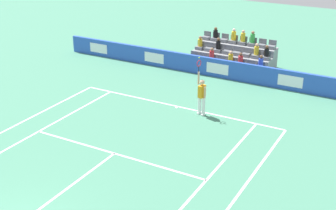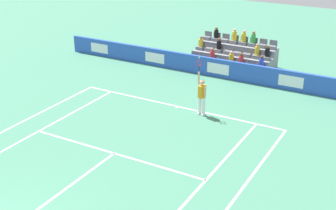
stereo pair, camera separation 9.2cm
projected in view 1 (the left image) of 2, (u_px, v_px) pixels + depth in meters
line_baseline at (178, 106)px, 23.45m from camera, size 10.97×0.10×0.01m
line_service at (114, 153)px, 19.05m from camera, size 8.23×0.10×0.01m
line_centre_service at (62, 192)px, 16.48m from camera, size 0.10×6.40×0.01m
line_singles_sideline_left at (31, 135)px, 20.52m from camera, size 0.10×11.89×0.01m
line_singles_sideline_right at (201, 186)px, 16.84m from camera, size 0.10×11.89×0.01m
line_doubles_sideline_left at (9, 129)px, 21.14m from camera, size 0.10×11.89×0.01m
line_doubles_sideline_right at (237, 197)px, 16.23m from camera, size 0.10×11.89×0.01m
line_centre_mark at (177, 107)px, 23.37m from camera, size 0.10×0.20×0.01m
sponsor_barrier at (218, 68)px, 27.23m from camera, size 21.37×0.22×1.09m
tennis_player at (202, 95)px, 22.18m from camera, size 0.51×0.40×2.85m
stadium_stand at (233, 57)px, 29.07m from camera, size 4.96×2.85×2.20m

